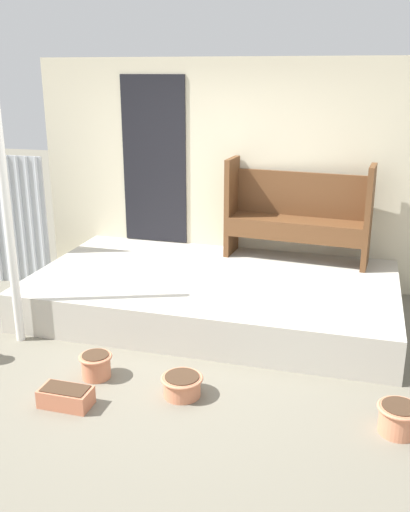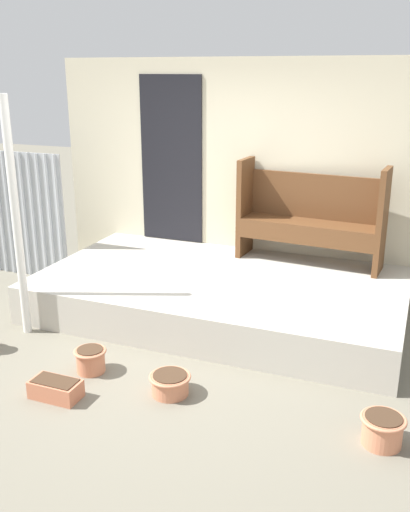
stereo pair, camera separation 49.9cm
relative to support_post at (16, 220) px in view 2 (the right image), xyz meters
The scene contains 9 objects.
ground_plane 1.83m from the support_post, ahead, with size 24.00×24.00×0.00m, color #706B5B.
porch_slab 2.18m from the support_post, 35.38° to the left, with size 3.74×2.13×0.40m.
house_wall 2.73m from the support_post, 54.96° to the left, with size 4.94×0.08×2.60m.
support_post is the anchor object (origin of this frame).
bench 3.07m from the support_post, 39.78° to the left, with size 1.62×0.52×1.12m.
flower_pot_middle 1.50m from the support_post, 23.75° to the right, with size 0.28×0.28×0.21m.
flower_pot_right 2.13m from the support_post, 16.15° to the right, with size 0.34×0.34×0.17m.
flower_pot_far_right 3.61m from the support_post, ahead, with size 0.31×0.31×0.22m.
planter_box_rect 1.70m from the support_post, 42.58° to the right, with size 0.40×0.21×0.15m.
Camera 2 is at (2.07, -4.19, 2.46)m, focal length 40.00 mm.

